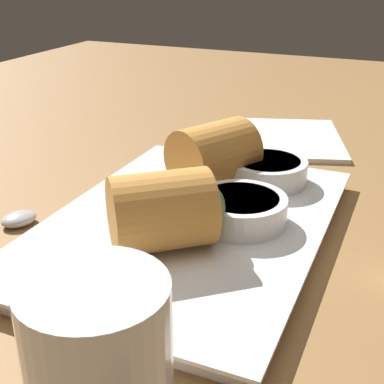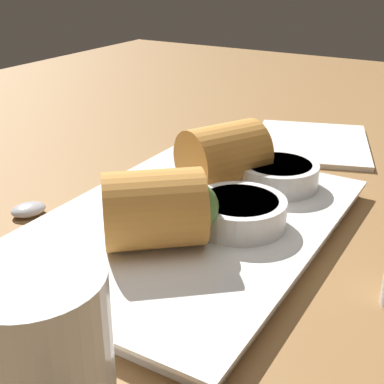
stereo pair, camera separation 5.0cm
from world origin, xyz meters
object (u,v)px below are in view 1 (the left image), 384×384
serving_plate (192,225)px  dipping_bowl_near (240,209)px  napkin (286,139)px  dipping_bowl_far (267,170)px  drinking_glass (101,378)px

serving_plate → dipping_bowl_near: 4.56cm
serving_plate → napkin: bearing=177.3°
dipping_bowl_far → napkin: size_ratio=0.40×
dipping_bowl_near → serving_plate: bearing=-77.8°
serving_plate → drinking_glass: bearing=13.2°
drinking_glass → dipping_bowl_near: bearing=-177.1°
serving_plate → napkin: 27.55cm
dipping_bowl_far → napkin: dipping_bowl_far is taller
dipping_bowl_near → napkin: dipping_bowl_near is taller
dipping_bowl_far → drinking_glass: size_ratio=0.79×
serving_plate → dipping_bowl_near: size_ratio=4.09×
drinking_glass → dipping_bowl_far: bearing=-177.3°
napkin → drinking_glass: 49.99cm
dipping_bowl_near → dipping_bowl_far: 9.24cm
serving_plate → napkin: size_ratio=1.63×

